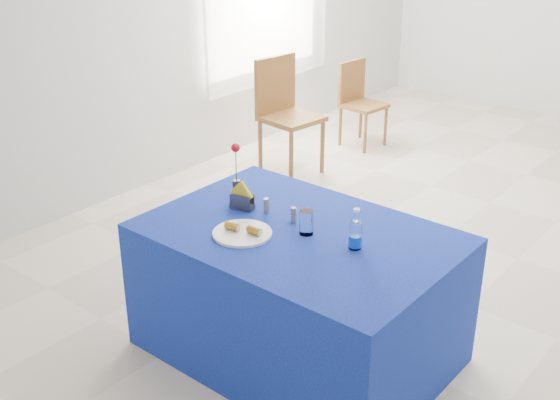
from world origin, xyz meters
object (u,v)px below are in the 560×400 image
at_px(plate, 242,233).
at_px(chair_win_b, 358,97).
at_px(blue_table, 298,293).
at_px(water_bottle, 355,235).
at_px(chair_win_a, 284,107).

distance_m(plate, chair_win_b, 3.65).
distance_m(blue_table, water_bottle, 0.56).
xyz_separation_m(plate, water_bottle, (0.53, 0.25, 0.06)).
bearing_deg(plate, water_bottle, 25.01).
relative_size(water_bottle, chair_win_a, 0.21).
relative_size(blue_table, chair_win_b, 1.92).
bearing_deg(water_bottle, chair_win_a, 135.91).
bearing_deg(plate, blue_table, 46.69).
bearing_deg(chair_win_b, plate, -150.23).
distance_m(blue_table, chair_win_a, 2.77).
distance_m(plate, blue_table, 0.49).
bearing_deg(water_bottle, plate, -154.99).
bearing_deg(blue_table, plate, -133.31).
xyz_separation_m(blue_table, chair_win_a, (-1.80, 2.09, 0.22)).
height_order(water_bottle, chair_win_a, chair_win_a).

